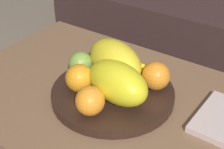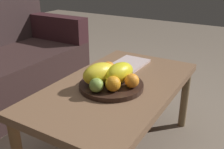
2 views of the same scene
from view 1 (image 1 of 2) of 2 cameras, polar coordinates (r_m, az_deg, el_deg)
coffee_table at (r=0.91m, az=2.99°, el=-7.71°), size 1.04×0.59×0.45m
couch at (r=1.89m, az=18.57°, el=9.99°), size 1.70×0.70×0.90m
fruit_bowl at (r=0.89m, az=-0.00°, el=-3.38°), size 0.33×0.33×0.03m
melon_large_front at (r=0.82m, az=0.96°, el=-1.40°), size 0.19×0.14×0.10m
melon_smaller_beside at (r=0.91m, az=0.51°, el=2.44°), size 0.21×0.16×0.11m
orange_front at (r=0.87m, az=-5.63°, el=-0.63°), size 0.08×0.08×0.08m
orange_left at (r=0.88m, az=7.57°, el=-0.23°), size 0.08×0.08×0.08m
orange_right at (r=0.79m, az=-3.82°, el=-4.57°), size 0.07×0.07×0.07m
apple_left at (r=0.93m, az=-5.43°, el=1.90°), size 0.07×0.07×0.07m
banana_bunch at (r=0.90m, az=1.23°, el=0.61°), size 0.15×0.16×0.06m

